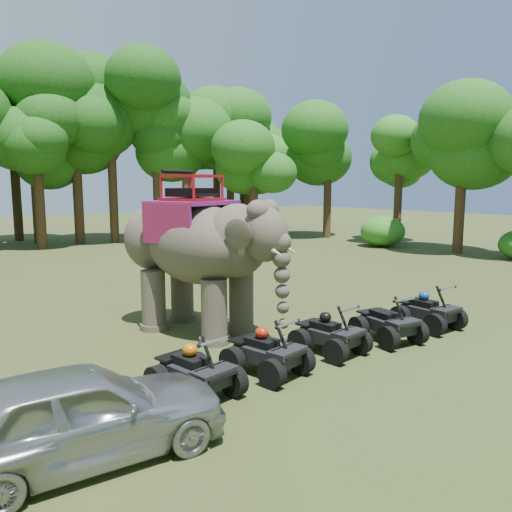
{
  "coord_description": "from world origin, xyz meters",
  "views": [
    {
      "loc": [
        -8.63,
        -9.53,
        3.9
      ],
      "look_at": [
        0.0,
        1.2,
        1.9
      ],
      "focal_mm": 35.0,
      "sensor_mm": 36.0,
      "label": 1
    }
  ],
  "objects": [
    {
      "name": "tree_3",
      "position": [
        11.65,
        15.88,
        3.48
      ],
      "size": [
        4.87,
        4.87,
        6.96
      ],
      "primitive_type": null,
      "color": "#195114",
      "rests_on": "ground"
    },
    {
      "name": "elephant",
      "position": [
        -1.76,
        1.52,
        2.12
      ],
      "size": [
        3.53,
        5.46,
        4.23
      ],
      "primitive_type": null,
      "rotation": [
        0.0,
        0.0,
        0.28
      ],
      "color": "#4E4439",
      "rests_on": "ground"
    },
    {
      "name": "tree_33",
      "position": [
        14.23,
        22.06,
        4.79
      ],
      "size": [
        6.7,
        6.7,
        9.57
      ],
      "primitive_type": null,
      "color": "#195114",
      "rests_on": "ground"
    },
    {
      "name": "atv_4",
      "position": [
        3.27,
        -2.2,
        0.62
      ],
      "size": [
        1.27,
        1.7,
        1.24
      ],
      "primitive_type": null,
      "rotation": [
        0.0,
        0.0,
        -0.03
      ],
      "color": "black",
      "rests_on": "ground"
    },
    {
      "name": "atv_0",
      "position": [
        -4.0,
        -1.98,
        0.6
      ],
      "size": [
        1.4,
        1.77,
        1.2
      ],
      "primitive_type": null,
      "rotation": [
        0.0,
        0.0,
        0.14
      ],
      "color": "black",
      "rests_on": "ground"
    },
    {
      "name": "atv_3",
      "position": [
        1.47,
        -2.21,
        0.6
      ],
      "size": [
        1.44,
        1.8,
        1.21
      ],
      "primitive_type": null,
      "rotation": [
        0.0,
        0.0,
        -0.16
      ],
      "color": "black",
      "rests_on": "ground"
    },
    {
      "name": "tree_4",
      "position": [
        18.13,
        15.5,
        4.31
      ],
      "size": [
        6.04,
        6.04,
        8.62
      ],
      "primitive_type": null,
      "color": "#195114",
      "rests_on": "ground"
    },
    {
      "name": "atv_1",
      "position": [
        -2.28,
        -2.0,
        0.6
      ],
      "size": [
        1.45,
        1.81,
        1.21
      ],
      "primitive_type": null,
      "rotation": [
        0.0,
        0.0,
        0.17
      ],
      "color": "black",
      "rests_on": "ground"
    },
    {
      "name": "tree_1",
      "position": [
        4.8,
        22.27,
        4.55
      ],
      "size": [
        6.37,
        6.37,
        9.1
      ],
      "primitive_type": null,
      "color": "#195114",
      "rests_on": "ground"
    },
    {
      "name": "tree_41",
      "position": [
        19.52,
        26.92,
        3.77
      ],
      "size": [
        5.28,
        5.28,
        7.54
      ],
      "primitive_type": null,
      "color": "#195114",
      "rests_on": "ground"
    },
    {
      "name": "tree_30",
      "position": [
        7.36,
        20.9,
        5.46
      ],
      "size": [
        7.64,
        7.64,
        10.92
      ],
      "primitive_type": null,
      "color": "#195114",
      "rests_on": "ground"
    },
    {
      "name": "tree_29",
      "position": [
        0.73,
        25.22,
        4.05
      ],
      "size": [
        5.68,
        5.68,
        8.11
      ],
      "primitive_type": null,
      "color": "#195114",
      "rests_on": "ground"
    },
    {
      "name": "tree_5",
      "position": [
        19.41,
        10.37,
        3.7
      ],
      "size": [
        5.18,
        5.18,
        7.39
      ],
      "primitive_type": null,
      "color": "#195114",
      "rests_on": "ground"
    },
    {
      "name": "tree_2",
      "position": [
        8.97,
        19.86,
        4.58
      ],
      "size": [
        6.41,
        6.41,
        9.15
      ],
      "primitive_type": null,
      "color": "#195114",
      "rests_on": "ground"
    },
    {
      "name": "tree_0",
      "position": [
        0.0,
        21.73,
        4.39
      ],
      "size": [
        6.15,
        6.15,
        8.79
      ],
      "primitive_type": null,
      "color": "#195114",
      "rests_on": "ground"
    },
    {
      "name": "tree_27",
      "position": [
        16.23,
        23.04,
        4.7
      ],
      "size": [
        6.58,
        6.58,
        9.41
      ],
      "primitive_type": null,
      "color": "#195114",
      "rests_on": "ground"
    },
    {
      "name": "tree_6",
      "position": [
        17.83,
        5.14,
        4.36
      ],
      "size": [
        6.11,
        6.11,
        8.72
      ],
      "primitive_type": null,
      "color": "#195114",
      "rests_on": "ground"
    },
    {
      "name": "tree_31",
      "position": [
        0.1,
        27.51,
        4.95
      ],
      "size": [
        6.93,
        6.93,
        9.9
      ],
      "primitive_type": null,
      "color": "#195114",
      "rests_on": "ground"
    },
    {
      "name": "tree_38",
      "position": [
        16.02,
        22.26,
        3.73
      ],
      "size": [
        5.22,
        5.22,
        7.45
      ],
      "primitive_type": null,
      "color": "#195114",
      "rests_on": "ground"
    },
    {
      "name": "ground",
      "position": [
        0.0,
        0.0,
        0.0
      ],
      "size": [
        110.0,
        110.0,
        0.0
      ],
      "primitive_type": "plane",
      "color": "#47381E",
      "rests_on": "ground"
    },
    {
      "name": "tree_36",
      "position": [
        15.23,
        25.41,
        4.92
      ],
      "size": [
        6.89,
        6.89,
        9.84
      ],
      "primitive_type": null,
      "color": "#195114",
      "rests_on": "ground"
    },
    {
      "name": "parked_car",
      "position": [
        -6.42,
        -2.84,
        0.71
      ],
      "size": [
        4.3,
        2.1,
        1.41
      ],
      "primitive_type": "imported",
      "rotation": [
        0.0,
        0.0,
        1.46
      ],
      "color": "#B0B2B7",
      "rests_on": "ground"
    },
    {
      "name": "tree_40",
      "position": [
        2.79,
        23.17,
        5.4
      ],
      "size": [
        7.57,
        7.57,
        10.81
      ],
      "primitive_type": null,
      "color": "#195114",
      "rests_on": "ground"
    },
    {
      "name": "atv_2",
      "position": [
        -0.33,
        -1.94,
        0.59
      ],
      "size": [
        1.32,
        1.71,
        1.19
      ],
      "primitive_type": null,
      "rotation": [
        0.0,
        0.0,
        0.1
      ],
      "color": "black",
      "rests_on": "ground"
    }
  ]
}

